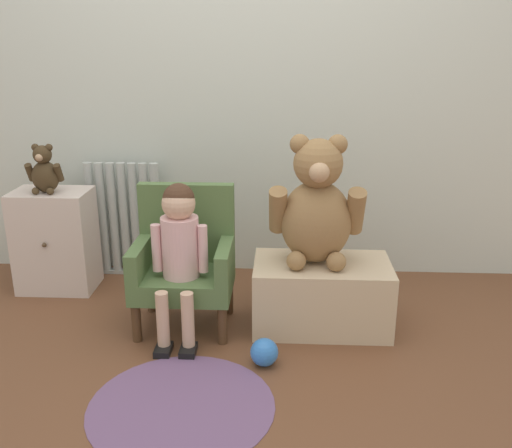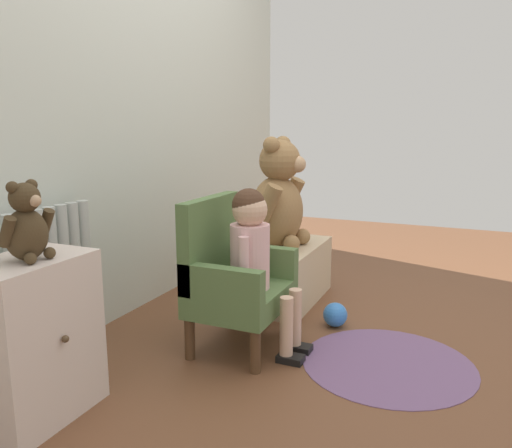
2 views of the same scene
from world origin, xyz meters
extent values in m
plane|color=brown|center=(0.00, 0.00, 0.00)|extent=(6.00, 6.00, 0.00)
cube|color=silver|center=(0.00, 1.21, 1.20)|extent=(3.80, 0.05, 2.40)
cylinder|color=#B4BAB5|center=(-0.84, 1.08, 0.34)|extent=(0.05, 0.05, 0.64)
cylinder|color=#B4BAB5|center=(-0.78, 1.08, 0.34)|extent=(0.05, 0.05, 0.64)
cylinder|color=#B4BAB5|center=(-0.72, 1.08, 0.34)|extent=(0.05, 0.05, 0.64)
cylinder|color=#B4BAB5|center=(-0.66, 1.08, 0.34)|extent=(0.05, 0.05, 0.64)
cylinder|color=#B4BAB5|center=(-0.60, 1.08, 0.34)|extent=(0.05, 0.05, 0.64)
cylinder|color=#B4BAB5|center=(-0.53, 1.08, 0.34)|extent=(0.05, 0.05, 0.64)
cylinder|color=#B4BAB5|center=(-0.47, 1.08, 0.34)|extent=(0.05, 0.05, 0.64)
cube|color=#B4BAB5|center=(-0.66, 1.08, 0.01)|extent=(0.43, 0.05, 0.02)
cube|color=beige|center=(-0.98, 0.86, 0.28)|extent=(0.40, 0.27, 0.55)
sphere|color=#4C3823|center=(-0.98, 0.72, 0.30)|extent=(0.02, 0.02, 0.02)
cube|color=#516E3D|center=(-0.21, 0.46, 0.23)|extent=(0.45, 0.37, 0.10)
cube|color=#516E3D|center=(-0.21, 0.61, 0.47)|extent=(0.45, 0.06, 0.39)
cube|color=#516E3D|center=(-0.41, 0.46, 0.35)|extent=(0.06, 0.37, 0.14)
cube|color=#516E3D|center=(-0.01, 0.46, 0.35)|extent=(0.06, 0.37, 0.14)
cylinder|color=#4C331E|center=(-0.41, 0.31, 0.09)|extent=(0.04, 0.04, 0.18)
cylinder|color=#4C331E|center=(-0.02, 0.31, 0.09)|extent=(0.04, 0.04, 0.18)
cylinder|color=#4C331E|center=(-0.41, 0.61, 0.09)|extent=(0.04, 0.04, 0.18)
cylinder|color=#4C331E|center=(-0.02, 0.61, 0.09)|extent=(0.04, 0.04, 0.18)
cylinder|color=beige|center=(-0.21, 0.42, 0.42)|extent=(0.17, 0.17, 0.28)
sphere|color=#D8AD8E|center=(-0.21, 0.42, 0.62)|extent=(0.15, 0.15, 0.15)
sphere|color=#472D1E|center=(-0.21, 0.42, 0.64)|extent=(0.14, 0.14, 0.14)
cylinder|color=#D8AD8E|center=(-0.27, 0.23, 0.16)|extent=(0.06, 0.06, 0.25)
cube|color=black|center=(-0.27, 0.21, 0.01)|extent=(0.07, 0.11, 0.03)
cylinder|color=#D8AD8E|center=(-0.16, 0.23, 0.16)|extent=(0.06, 0.06, 0.25)
cube|color=black|center=(-0.16, 0.21, 0.01)|extent=(0.07, 0.11, 0.03)
cylinder|color=beige|center=(-0.32, 0.40, 0.42)|extent=(0.04, 0.04, 0.22)
cylinder|color=beige|center=(-0.11, 0.40, 0.42)|extent=(0.04, 0.04, 0.22)
cube|color=#CDB38F|center=(0.44, 0.50, 0.16)|extent=(0.64, 0.37, 0.32)
ellipsoid|color=olive|center=(0.40, 0.53, 0.51)|extent=(0.33, 0.28, 0.39)
sphere|color=olive|center=(0.40, 0.52, 0.79)|extent=(0.22, 0.22, 0.22)
sphere|color=tan|center=(0.40, 0.42, 0.77)|extent=(0.09, 0.09, 0.09)
sphere|color=olive|center=(0.32, 0.53, 0.87)|extent=(0.09, 0.09, 0.09)
sphere|color=olive|center=(0.49, 0.53, 0.87)|extent=(0.09, 0.09, 0.09)
cylinder|color=olive|center=(0.23, 0.52, 0.57)|extent=(0.08, 0.17, 0.24)
cylinder|color=olive|center=(0.58, 0.52, 0.57)|extent=(0.08, 0.17, 0.24)
sphere|color=olive|center=(0.31, 0.41, 0.36)|extent=(0.09, 0.09, 0.09)
sphere|color=olive|center=(0.49, 0.41, 0.36)|extent=(0.09, 0.09, 0.09)
ellipsoid|color=#40311D|center=(-0.98, 0.84, 0.63)|extent=(0.14, 0.12, 0.16)
sphere|color=#40311D|center=(-0.98, 0.84, 0.75)|extent=(0.09, 0.09, 0.09)
sphere|color=tan|center=(-0.98, 0.79, 0.74)|extent=(0.04, 0.04, 0.04)
sphere|color=#40311D|center=(-1.02, 0.84, 0.79)|extent=(0.04, 0.04, 0.04)
sphere|color=#40311D|center=(-0.95, 0.84, 0.79)|extent=(0.04, 0.04, 0.04)
cylinder|color=#40311D|center=(-1.06, 0.84, 0.66)|extent=(0.04, 0.07, 0.10)
cylinder|color=#40311D|center=(-0.91, 0.84, 0.66)|extent=(0.04, 0.07, 0.10)
sphere|color=#40311D|center=(-1.02, 0.79, 0.57)|extent=(0.04, 0.04, 0.04)
sphere|color=#40311D|center=(-0.94, 0.79, 0.57)|extent=(0.04, 0.04, 0.04)
cylinder|color=slate|center=(-0.12, -0.17, 0.00)|extent=(0.71, 0.71, 0.01)
sphere|color=#3579CF|center=(0.18, 0.14, 0.06)|extent=(0.12, 0.12, 0.12)
camera|label=1|loc=(0.25, -1.97, 1.32)|focal=40.00mm
camera|label=2|loc=(-2.10, -0.43, 0.97)|focal=35.00mm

